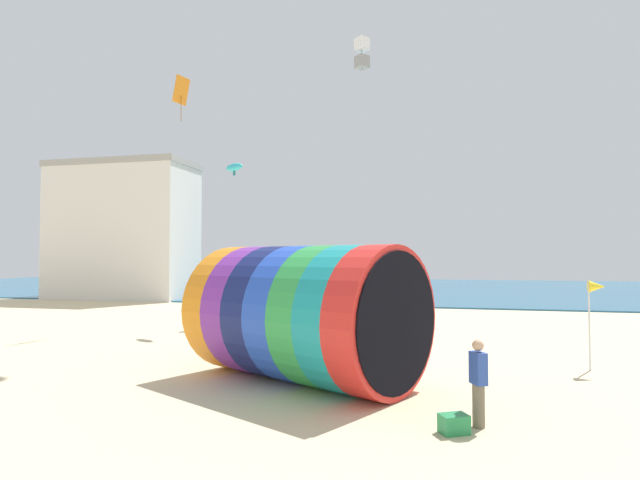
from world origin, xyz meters
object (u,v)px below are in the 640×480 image
kite_handler (478,382)px  kite_orange_diamond (181,91)px  cooler_box (454,424)px  bystander_mid_beach (200,310)px  bystander_near_water (381,309)px  kite_cyan_parafoil (234,167)px  giant_inflatable_tube (304,313)px  beach_flag (596,291)px  kite_white_box (362,53)px

kite_handler → kite_orange_diamond: 20.64m
cooler_box → bystander_mid_beach: bearing=134.4°
bystander_near_water → kite_orange_diamond: bearing=-167.0°
kite_cyan_parafoil → kite_orange_diamond: size_ratio=0.56×
giant_inflatable_tube → bystander_mid_beach: giant_inflatable_tube is taller
bystander_mid_beach → beach_flag: bearing=-17.7°
bystander_mid_beach → cooler_box: (10.91, -11.15, -0.72)m
kite_handler → beach_flag: size_ratio=0.65×
kite_white_box → cooler_box: size_ratio=3.36×
kite_handler → cooler_box: kite_handler is taller
kite_orange_diamond → kite_cyan_parafoil: bearing=-9.7°
giant_inflatable_tube → kite_cyan_parafoil: size_ratio=5.61×
giant_inflatable_tube → kite_white_box: kite_white_box is taller
kite_orange_diamond → bystander_mid_beach: bearing=-35.0°
giant_inflatable_tube → kite_white_box: bearing=91.4°
kite_handler → kite_cyan_parafoil: (-10.01, 11.33, 6.67)m
giant_inflatable_tube → kite_orange_diamond: size_ratio=3.14×
giant_inflatable_tube → beach_flag: (8.09, 3.14, 0.53)m
giant_inflatable_tube → kite_handler: 5.17m
kite_orange_diamond → bystander_mid_beach: size_ratio=1.27×
bystander_near_water → bystander_mid_beach: bearing=-156.9°
kite_orange_diamond → cooler_box: 20.99m
bystander_near_water → cooler_box: bystander_near_water is taller
kite_orange_diamond → bystander_near_water: bearing=13.0°
kite_handler → cooler_box: bearing=-136.0°
kite_white_box → cooler_box: 22.02m
kite_orange_diamond → bystander_mid_beach: (1.68, -1.17, -10.68)m
giant_inflatable_tube → kite_handler: giant_inflatable_tube is taller
kite_handler → cooler_box: size_ratio=3.31×
giant_inflatable_tube → bystander_mid_beach: (-7.10, 7.97, -0.93)m
beach_flag → kite_cyan_parafoil: bearing=158.3°
bystander_near_water → kite_white_box: bearing=122.7°
beach_flag → bystander_mid_beach: bearing=162.3°
bystander_mid_beach → kite_cyan_parafoil: bearing=25.1°
bystander_near_water → cooler_box: (2.97, -14.54, -0.62)m
bystander_near_water → cooler_box: bearing=-78.5°
kite_cyan_parafoil → beach_flag: bearing=-21.7°
kite_orange_diamond → bystander_near_water: kite_orange_diamond is taller
giant_inflatable_tube → kite_white_box: 18.17m
bystander_mid_beach → cooler_box: bystander_mid_beach is taller
kite_white_box → cooler_box: bearing=-75.8°
bystander_mid_beach → kite_white_box: bearing=37.7°
kite_white_box → kite_orange_diamond: bearing=-154.4°
giant_inflatable_tube → bystander_near_water: 11.44m
cooler_box → beach_flag: bearing=55.9°
bystander_mid_beach → cooler_box: 15.62m
kite_white_box → beach_flag: (8.42, -10.06, -11.95)m
kite_handler → bystander_mid_beach: 15.62m
kite_orange_diamond → cooler_box: kite_orange_diamond is taller
kite_cyan_parafoil → bystander_near_water: bearing=22.7°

